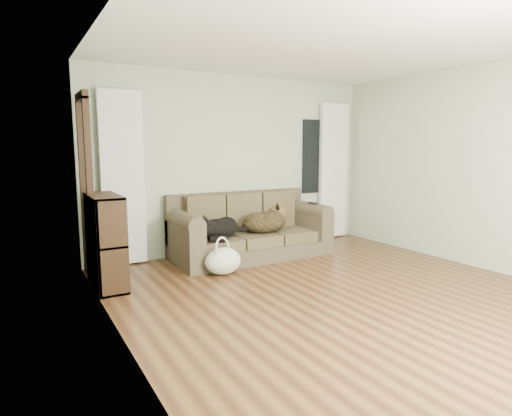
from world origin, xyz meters
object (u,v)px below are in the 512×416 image
dog_black_lab (217,229)px  sofa (251,226)px  tote_bag (223,262)px  dog_shepherd (266,222)px  bookshelf (106,243)px

dog_black_lab → sofa: bearing=-0.2°
dog_black_lab → tote_bag: dog_black_lab is taller
dog_shepherd → tote_bag: (-0.95, -0.55, -0.33)m
sofa → dog_black_lab: bearing=-170.3°
dog_black_lab → tote_bag: (-0.14, -0.47, -0.32)m
sofa → dog_black_lab: (-0.59, -0.10, 0.03)m
tote_bag → dog_black_lab: bearing=73.5°
bookshelf → dog_black_lab: bearing=6.4°
bookshelf → dog_shepherd: bearing=5.1°
bookshelf → tote_bag: bearing=-13.0°
sofa → tote_bag: sofa is taller
sofa → dog_shepherd: 0.23m
sofa → dog_shepherd: size_ratio=3.09×
dog_shepherd → bookshelf: size_ratio=0.70×
dog_shepherd → bookshelf: bookshelf is taller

